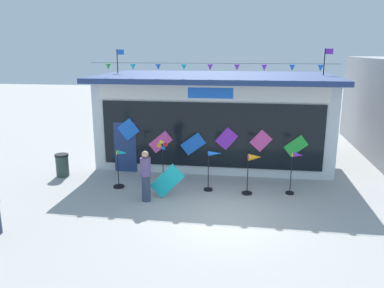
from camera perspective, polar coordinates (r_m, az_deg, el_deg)
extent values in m
plane|color=#ADAAA5|center=(11.50, 4.75, -10.76)|extent=(80.00, 80.00, 0.00)
cube|color=silver|center=(17.11, 3.57, 3.71)|extent=(9.38, 5.02, 3.54)
cube|color=navy|center=(16.52, 3.56, 9.89)|extent=(9.78, 5.75, 0.20)
cube|color=white|center=(14.39, 2.76, 7.58)|extent=(8.63, 0.08, 0.56)
cube|color=blue|center=(14.36, 2.75, 7.57)|extent=(1.69, 0.04, 0.40)
cube|color=black|center=(14.66, 2.69, 1.31)|extent=(8.44, 0.06, 2.50)
cube|color=navy|center=(15.50, -9.86, -0.47)|extent=(0.90, 0.07, 2.00)
cube|color=blue|center=(15.23, -9.42, 2.15)|extent=(0.91, 0.03, 0.91)
cube|color=#EA4CA3|center=(14.99, -4.68, 0.29)|extent=(0.98, 0.03, 0.92)
cube|color=blue|center=(14.76, 0.18, -0.01)|extent=(1.00, 0.03, 0.93)
cube|color=purple|center=(14.58, 5.17, 0.80)|extent=(0.87, 0.03, 0.90)
cube|color=#EA4CA3|center=(14.57, 10.20, 0.47)|extent=(0.85, 0.03, 0.86)
cube|color=green|center=(14.71, 15.17, -0.28)|extent=(0.90, 0.03, 0.84)
cylinder|color=black|center=(14.10, 2.72, 11.88)|extent=(9.01, 0.01, 0.01)
cone|color=green|center=(14.99, -12.33, 11.16)|extent=(0.20, 0.20, 0.22)
cone|color=#19B7BC|center=(14.68, -8.76, 11.27)|extent=(0.20, 0.20, 0.22)
cone|color=blue|center=(14.42, -5.04, 11.33)|extent=(0.20, 0.20, 0.22)
cone|color=#19B7BC|center=(14.23, -1.21, 11.35)|extent=(0.20, 0.20, 0.22)
cone|color=purple|center=(14.10, 2.71, 11.31)|extent=(0.20, 0.20, 0.22)
cone|color=purple|center=(14.04, 6.69, 11.22)|extent=(0.20, 0.20, 0.22)
cone|color=purple|center=(14.04, 10.68, 11.08)|extent=(0.20, 0.20, 0.22)
cone|color=blue|center=(14.10, 14.64, 10.89)|extent=(0.20, 0.20, 0.22)
cone|color=blue|center=(14.23, 18.54, 10.65)|extent=(0.20, 0.20, 0.22)
cylinder|color=black|center=(17.79, -11.03, 11.95)|extent=(0.04, 0.04, 1.05)
cube|color=blue|center=(17.73, -10.59, 13.27)|extent=(0.32, 0.02, 0.22)
cylinder|color=black|center=(17.06, 19.05, 11.45)|extent=(0.04, 0.04, 1.08)
cube|color=purple|center=(17.08, 19.70, 12.82)|extent=(0.32, 0.02, 0.22)
cylinder|color=black|center=(14.03, -10.80, -6.20)|extent=(0.39, 0.39, 0.06)
cylinder|color=black|center=(13.83, -10.91, -3.82)|extent=(0.03, 0.03, 1.28)
cone|color=#19B7BC|center=(13.59, -10.26, -1.29)|extent=(0.42, 0.26, 0.16)
cylinder|color=yellow|center=(13.65, -11.03, -1.26)|extent=(0.03, 0.16, 0.16)
cylinder|color=black|center=(13.62, -4.26, -6.59)|extent=(0.30, 0.30, 0.06)
cylinder|color=black|center=(13.37, -4.32, -3.47)|extent=(0.03, 0.03, 1.61)
cylinder|color=black|center=(13.12, -4.42, -0.16)|extent=(0.06, 0.04, 0.06)
cone|color=red|center=(13.10, -3.98, -0.17)|extent=(0.15, 0.16, 0.15)
cone|color=yellow|center=(13.09, -4.43, 0.28)|extent=(0.16, 0.15, 0.15)
cone|color=orange|center=(13.14, -4.86, -0.14)|extent=(0.15, 0.16, 0.15)
cone|color=blue|center=(13.14, -4.41, -0.59)|extent=(0.16, 0.15, 0.15)
cylinder|color=black|center=(13.50, 2.41, -6.76)|extent=(0.31, 0.31, 0.06)
cylinder|color=black|center=(13.29, 2.43, -4.16)|extent=(0.03, 0.03, 1.34)
cone|color=blue|center=(13.08, 3.48, -1.41)|extent=(0.49, 0.25, 0.17)
cylinder|color=blue|center=(13.10, 2.46, -1.37)|extent=(0.03, 0.16, 0.16)
cylinder|color=black|center=(13.30, 8.15, -7.22)|extent=(0.35, 0.35, 0.06)
cylinder|color=black|center=(13.09, 8.25, -4.67)|extent=(0.03, 0.03, 1.31)
cone|color=orange|center=(12.90, 9.32, -1.94)|extent=(0.48, 0.33, 0.23)
cylinder|color=purple|center=(12.89, 8.35, -1.91)|extent=(0.03, 0.16, 0.16)
cylinder|color=black|center=(13.59, 14.30, -7.05)|extent=(0.28, 0.28, 0.06)
cylinder|color=black|center=(13.37, 14.47, -4.40)|extent=(0.03, 0.03, 1.38)
cone|color=purple|center=(13.20, 15.43, -1.57)|extent=(0.38, 0.23, 0.18)
cylinder|color=yellow|center=(13.18, 14.65, -1.54)|extent=(0.03, 0.16, 0.16)
cylinder|color=#333D56|center=(12.53, -6.83, -6.56)|extent=(0.28, 0.28, 0.86)
cylinder|color=#604C7F|center=(12.30, -6.93, -3.37)|extent=(0.34, 0.34, 0.60)
sphere|color=tan|center=(12.18, -6.98, -1.53)|extent=(0.22, 0.22, 0.22)
cube|color=purple|center=(12.48, -6.90, -2.97)|extent=(0.29, 0.22, 0.38)
cylinder|color=#2D4238|center=(15.67, -18.69, -3.13)|extent=(0.48, 0.48, 0.80)
cylinder|color=black|center=(15.56, -18.81, -1.58)|extent=(0.52, 0.52, 0.08)
cube|color=#19B7BC|center=(12.70, -3.70, -5.50)|extent=(1.16, 0.20, 1.16)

